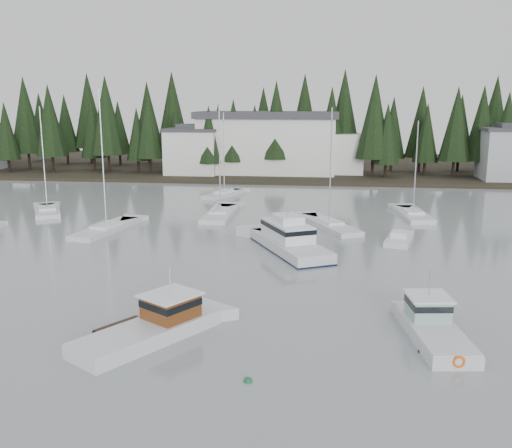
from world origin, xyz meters
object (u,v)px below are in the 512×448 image
Objects in this scene: sailboat_3 at (224,195)px; runabout_1 at (399,240)px; sailboat_0 at (220,215)px; cabin_cruiser_center at (289,242)px; sailboat_1 at (413,216)px; sailboat_9 at (48,212)px; harbor_inn at (279,143)px; sailboat_2 at (107,230)px; house_west at (192,150)px; lobster_boat_brown at (152,329)px; sailboat_6 at (329,226)px; lobster_boat_teal at (433,330)px.

sailboat_3 reaches higher than runabout_1.
cabin_cruiser_center is at bearing -148.92° from sailboat_0.
sailboat_1 is 13.19m from runabout_1.
cabin_cruiser_center is 1.97× the size of runabout_1.
harbor_inn is at bearing -59.99° from sailboat_9.
harbor_inn is at bearing -5.55° from sailboat_0.
sailboat_2 is at bearing -176.94° from sailboat_3.
house_west is at bearing 11.22° from sailboat_2.
sailboat_0 is at bearing 75.43° from runabout_1.
runabout_1 is (16.64, 24.77, -0.37)m from lobster_boat_brown.
house_west is 53.76m from cabin_cruiser_center.
lobster_boat_brown is 0.61× the size of sailboat_2.
house_west is at bearing 46.77° from sailboat_3.
cabin_cruiser_center is at bearing -67.47° from house_west.
lobster_boat_brown is 0.74× the size of sailboat_3.
sailboat_3 reaches higher than cabin_cruiser_center.
sailboat_3 is (-5.67, -23.77, -5.70)m from harbor_inn.
sailboat_6 reaches higher than harbor_inn.
sailboat_1 is 27.17m from sailboat_3.
runabout_1 is (10.25, 4.50, -0.60)m from cabin_cruiser_center.
sailboat_1 is (19.70, 37.60, -0.44)m from lobster_boat_brown.
cabin_cruiser_center is at bearing -142.72° from sailboat_9.
sailboat_2 is 1.22× the size of sailboat_3.
lobster_boat_brown reaches higher than lobster_boat_teal.
cabin_cruiser_center is (6.39, 20.27, 0.24)m from lobster_boat_brown.
sailboat_2 is at bearing 46.78° from cabin_cruiser_center.
cabin_cruiser_center is 0.86× the size of sailboat_0.
house_west is 44.21m from sailboat_2.
sailboat_3 is 2.04× the size of runabout_1.
sailboat_1 is (33.86, -32.19, -4.60)m from house_west.
sailboat_9 is at bearing 88.08° from sailboat_1.
sailboat_2 reaches higher than lobster_boat_teal.
sailboat_9 reaches higher than runabout_1.
sailboat_3 is at bearing -9.46° from sailboat_2.
runabout_1 is at bearing -0.76° from lobster_boat_brown.
sailboat_2 is 1.14× the size of sailboat_9.
runabout_1 is at bearing 160.24° from sailboat_1.
sailboat_1 is at bearing 5.48° from lobster_boat_brown.
runabout_1 is at bearing -9.90° from lobster_boat_teal.
runabout_1 is at bearing -71.96° from harbor_inn.
cabin_cruiser_center is at bearing 127.57° from runabout_1.
sailboat_1 reaches higher than cabin_cruiser_center.
sailboat_2 is at bearing 132.42° from sailboat_0.
house_west is at bearing 40.11° from sailboat_1.
house_west is 0.32× the size of harbor_inn.
harbor_inn is 2.25× the size of sailboat_6.
house_west is 37.06m from sailboat_9.
runabout_1 is at bearing -82.46° from sailboat_2.
harbor_inn is 2.55× the size of sailboat_1.
lobster_boat_teal is 0.63× the size of sailboat_3.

